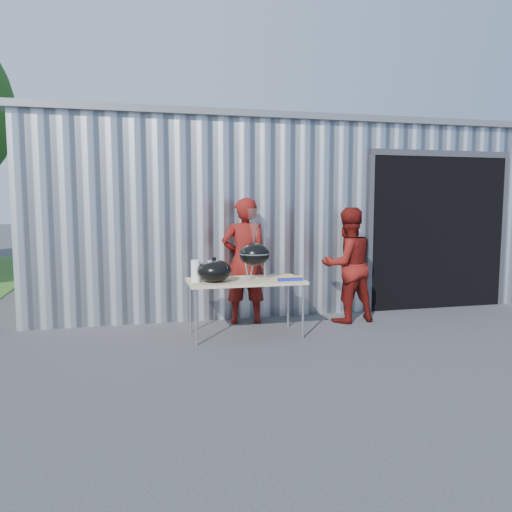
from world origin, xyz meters
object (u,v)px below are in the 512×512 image
object	(u,v)px
folding_table	(245,283)
person_cook	(245,261)
person_bystander	(348,265)
kettle_grill	(254,247)

from	to	relation	value
folding_table	person_cook	xyz separation A→B (m)	(0.15, 0.70, 0.20)
folding_table	person_cook	distance (m)	0.75
folding_table	person_bystander	xyz separation A→B (m)	(1.63, 0.43, 0.13)
kettle_grill	person_cook	bearing A→B (deg)	87.79
person_cook	kettle_grill	bearing A→B (deg)	93.95
folding_table	kettle_grill	world-z (taller)	kettle_grill
person_cook	person_bystander	world-z (taller)	person_cook
person_cook	person_bystander	size ratio (longest dim) A/B	1.08
folding_table	person_bystander	world-z (taller)	person_bystander
kettle_grill	person_cook	distance (m)	0.76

